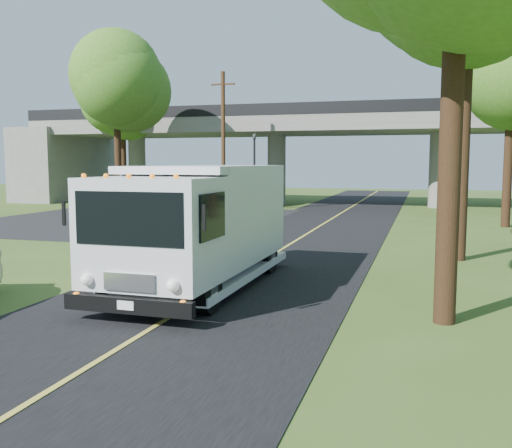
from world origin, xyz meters
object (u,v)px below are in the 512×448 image
at_px(utility_pole, 223,141).
at_px(step_van, 199,222).
at_px(tree_left_lot, 118,88).
at_px(red_sedan, 204,205).
at_px(tree_left_far, 124,106).
at_px(pedestrian, 177,222).
at_px(traffic_signal, 254,163).

distance_m(utility_pole, step_van, 22.69).
distance_m(tree_left_lot, red_sedan, 9.83).
height_order(tree_left_far, red_sedan, tree_left_far).
distance_m(tree_left_far, red_sedan, 13.99).
distance_m(step_van, red_sedan, 18.76).
bearing_deg(tree_left_far, tree_left_lot, -63.43).
relative_size(tree_left_lot, pedestrian, 5.54).
xyz_separation_m(traffic_signal, utility_pole, (-1.50, -2.00, 1.40)).
xyz_separation_m(utility_pole, step_van, (7.00, -21.39, -2.87)).
relative_size(tree_left_lot, step_van, 1.39).
bearing_deg(pedestrian, tree_left_far, -60.01).
height_order(tree_left_lot, pedestrian, tree_left_lot).
bearing_deg(pedestrian, traffic_signal, -88.08).
bearing_deg(red_sedan, tree_left_lot, 94.46).
bearing_deg(tree_left_lot, red_sedan, -15.15).
relative_size(traffic_signal, tree_left_lot, 0.50).
distance_m(tree_left_lot, tree_left_far, 6.72).
bearing_deg(tree_left_lot, utility_pole, 18.97).
xyz_separation_m(tree_left_far, pedestrian, (12.62, -18.47, -6.50)).
height_order(utility_pole, step_van, utility_pole).
relative_size(utility_pole, tree_left_far, 0.91).
bearing_deg(traffic_signal, utility_pole, -126.87).
distance_m(traffic_signal, step_van, 24.07).
relative_size(tree_left_lot, red_sedan, 2.03).
bearing_deg(traffic_signal, tree_left_far, 170.35).
bearing_deg(pedestrian, step_van, 114.16).
bearing_deg(utility_pole, red_sedan, -86.83).
height_order(utility_pole, red_sedan, utility_pole).
bearing_deg(traffic_signal, pedestrian, -83.73).
xyz_separation_m(tree_left_far, step_van, (16.29, -25.22, -5.73)).
distance_m(utility_pole, red_sedan, 5.50).
distance_m(utility_pole, tree_left_lot, 7.43).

